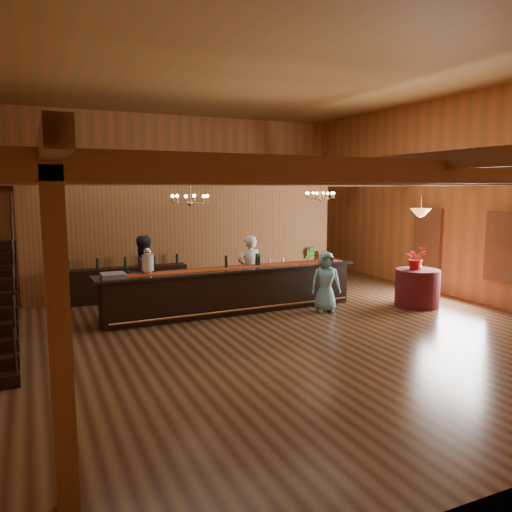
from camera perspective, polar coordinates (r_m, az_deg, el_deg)
name	(u,v)px	position (r m, az deg, el deg)	size (l,w,h in m)	color
floor	(258,319)	(11.60, 0.26, -7.23)	(14.00, 14.00, 0.00)	brown
ceiling	(258,72)	(11.49, 0.28, 20.32)	(14.00, 14.00, 0.00)	#995E2C
wall_back	(175,195)	(17.81, -9.26, 6.85)	(12.00, 0.10, 5.50)	#C4713C
wall_right	(458,197)	(14.76, 22.06, 6.22)	(0.10, 14.00, 5.50)	#C4713C
beam_grid	(249,178)	(11.67, -0.79, 8.93)	(11.90, 13.90, 0.39)	brown
support_posts	(268,253)	(10.85, 1.37, 0.33)	(9.20, 10.20, 3.20)	brown
partition_wall	(191,239)	(14.38, -7.40, 1.90)	(9.00, 0.18, 3.10)	brown
window_right_front	(504,247)	(13.75, 26.49, 0.88)	(0.12, 1.05, 1.75)	white
window_right_back	(428,238)	(15.50, 19.04, 1.96)	(0.12, 1.05, 1.75)	white
backroom_boxes	(180,265)	(16.47, -8.70, -0.97)	(4.10, 0.60, 1.10)	black
tasting_bar	(233,290)	(12.11, -2.62, -3.91)	(6.56, 1.01, 1.10)	black
beverage_dispenser	(148,262)	(11.38, -12.28, -0.63)	(0.26, 0.26, 0.60)	silver
glass_rack_tray	(113,275)	(11.16, -16.02, -2.15)	(0.50, 0.50, 0.10)	gray
raffle_drum	(321,255)	(13.11, 7.40, 0.08)	(0.34, 0.24, 0.30)	brown
bar_bottle_0	(226,262)	(12.06, -3.41, -0.65)	(0.07, 0.07, 0.30)	black
bar_bottle_1	(257,260)	(12.39, 0.10, -0.41)	(0.07, 0.07, 0.30)	black
bar_bottle_2	(259,259)	(12.42, 0.34, -0.40)	(0.07, 0.07, 0.30)	black
backbar_shelf	(126,284)	(13.84, -14.63, -3.10)	(3.24, 0.51, 0.91)	black
round_table	(417,288)	(13.38, 17.94, -3.49)	(1.10, 1.10, 0.95)	#46130D
chandelier_left	(190,199)	(10.67, -7.53, 6.51)	(0.80, 0.80, 0.57)	#A06F40
chandelier_right	(320,195)	(14.03, 7.34, 6.91)	(0.80, 0.80, 0.54)	#A06F40
pendant_lamp	(421,212)	(13.16, 18.29, 4.76)	(0.52, 0.52, 0.90)	#A06F40
bartender	(250,270)	(12.94, -0.75, -1.60)	(0.66, 0.43, 1.80)	white
staff_second	(142,275)	(12.19, -12.85, -2.14)	(0.92, 0.72, 1.89)	#1D1F32
guest	(326,282)	(12.27, 7.98, -2.94)	(0.72, 0.47, 1.48)	#74B9D2
floor_plant	(308,264)	(16.05, 5.97, -0.93)	(0.65, 0.52, 1.18)	#387527
table_flowers	(416,258)	(13.24, 17.79, -0.21)	(0.54, 0.47, 0.60)	#B30F0D
table_vase	(418,263)	(13.24, 18.01, -0.82)	(0.16, 0.16, 0.32)	#A06F40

